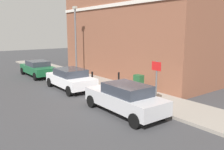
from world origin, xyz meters
TOP-DOWN VIEW (x-y plane):
  - ground at (0.00, 0.00)m, footprint 80.00×80.00m
  - sidewalk at (1.86, 6.00)m, footprint 2.68×30.00m
  - corner_building at (6.95, 4.92)m, footprint 7.61×13.84m
  - car_silver at (-0.69, -1.59)m, footprint 1.90×4.49m
  - car_white at (-0.51, 4.26)m, footprint 2.00×4.20m
  - car_green at (-0.57, 10.17)m, footprint 1.90×4.45m
  - utility_cabinet at (2.00, 0.27)m, footprint 0.46×0.61m
  - bollard_near_cabinet at (2.10, 2.29)m, footprint 0.14×0.14m
  - bollard_far_kerb at (0.77, 3.54)m, footprint 0.14×0.14m
  - street_sign at (1.00, -2.03)m, footprint 0.08×0.60m
  - lamppost at (1.82, 7.62)m, footprint 0.20×0.44m

SIDE VIEW (x-z plane):
  - ground at x=0.00m, z-range 0.00..0.00m
  - sidewalk at x=1.86m, z-range 0.00..0.15m
  - utility_cabinet at x=2.00m, z-range 0.11..1.26m
  - bollard_near_cabinet at x=2.10m, z-range 0.19..1.22m
  - bollard_far_kerb at x=0.77m, z-range 0.19..1.22m
  - car_green at x=-0.57m, z-range 0.04..1.40m
  - car_white at x=-0.51m, z-range 0.04..1.45m
  - car_silver at x=-0.69m, z-range 0.03..1.50m
  - street_sign at x=1.00m, z-range 0.51..2.81m
  - lamppost at x=1.82m, z-range 0.44..6.16m
  - corner_building at x=6.95m, z-range 0.00..9.80m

